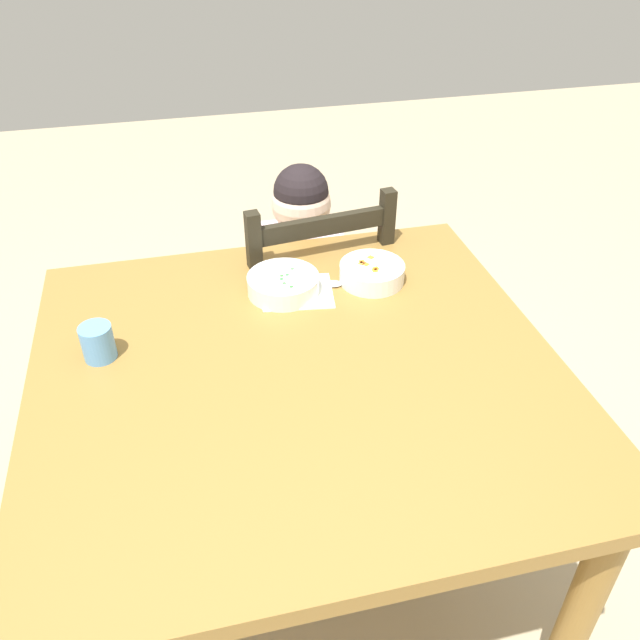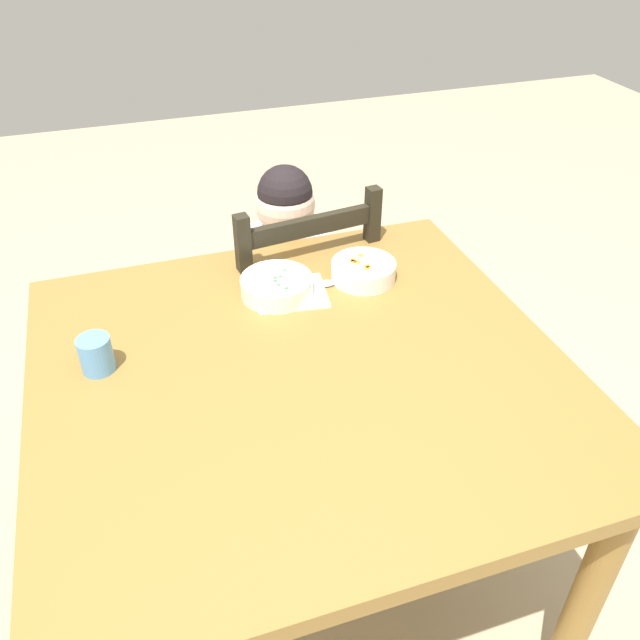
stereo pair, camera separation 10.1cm
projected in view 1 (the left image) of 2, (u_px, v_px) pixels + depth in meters
ground_plane at (303, 576)px, 1.85m from camera, size 8.00×8.00×0.00m
dining_table at (299, 404)px, 1.46m from camera, size 1.13×1.08×0.78m
dining_chair at (307, 320)px, 2.07m from camera, size 0.47×0.47×0.94m
child_figure at (304, 273)px, 1.96m from camera, size 0.32×0.31×0.97m
bowl_of_peas at (283, 284)px, 1.61m from camera, size 0.18×0.18×0.05m
bowl_of_carrots at (372, 272)px, 1.66m from camera, size 0.17×0.17×0.05m
spoon at (342, 284)px, 1.65m from camera, size 0.14×0.05×0.01m
drinking_cup at (98, 342)px, 1.40m from camera, size 0.07×0.07×0.08m
paper_napkin at (297, 292)px, 1.63m from camera, size 0.19×0.18×0.00m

